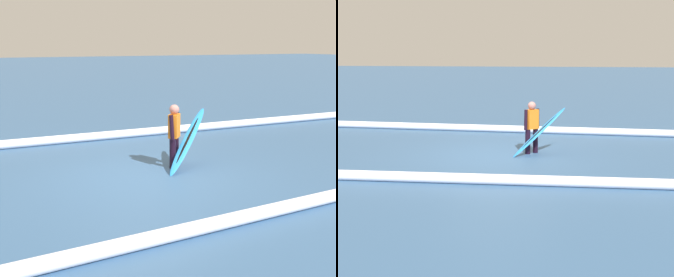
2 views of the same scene
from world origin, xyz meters
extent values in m
plane|color=#345982|center=(0.00, 0.00, 0.00)|extent=(169.82, 169.82, 0.00)
cylinder|color=black|center=(-1.00, -0.47, 0.34)|extent=(0.14, 0.14, 0.67)
cylinder|color=black|center=(-0.81, -0.26, 0.34)|extent=(0.14, 0.14, 0.67)
cube|color=orange|center=(-0.90, -0.36, 0.94)|extent=(0.38, 0.39, 0.53)
sphere|color=#A76B62|center=(-0.90, -0.36, 1.30)|extent=(0.22, 0.22, 0.22)
cylinder|color=black|center=(-1.05, -0.52, 0.94)|extent=(0.09, 0.14, 0.56)
cylinder|color=black|center=(-0.76, -0.20, 0.94)|extent=(0.09, 0.16, 0.56)
ellipsoid|color=#268CE5|center=(-1.13, -0.16, 0.62)|extent=(1.46, 1.09, 1.28)
ellipsoid|color=black|center=(-1.13, -0.16, 0.63)|extent=(1.11, 0.78, 1.03)
cylinder|color=white|center=(-1.18, -3.80, 0.12)|extent=(24.14, 0.93, 0.24)
cylinder|color=white|center=(-1.32, 2.99, 0.11)|extent=(14.56, 0.89, 0.22)
camera|label=1|loc=(3.61, 8.29, 2.73)|focal=47.71mm
camera|label=2|loc=(-2.35, 12.94, 2.71)|focal=53.30mm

